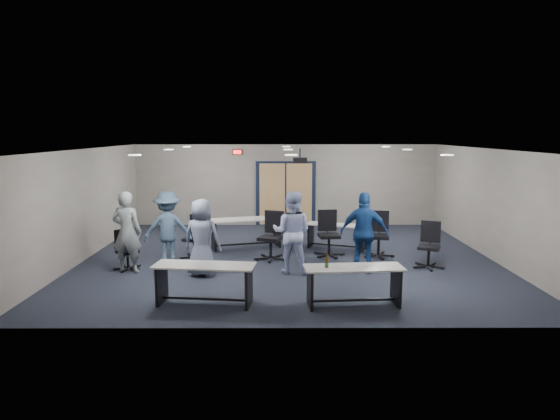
{
  "coord_description": "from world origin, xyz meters",
  "views": [
    {
      "loc": [
        -0.24,
        -12.1,
        3.11
      ],
      "look_at": [
        -0.21,
        -0.3,
        1.26
      ],
      "focal_mm": 32.0,
      "sensor_mm": 36.0,
      "label": 1
    }
  ],
  "objects_px": {
    "table_back_right": "(337,232)",
    "person_lightblue": "(292,232)",
    "chair_back_c": "(329,234)",
    "table_back_left": "(246,228)",
    "chair_loose_left": "(127,250)",
    "chair_back_d": "(379,234)",
    "chair_back_b": "(271,236)",
    "person_gray": "(127,232)",
    "chair_back_a": "(194,237)",
    "person_back": "(168,228)",
    "table_front_left": "(205,277)",
    "chair_loose_right": "(429,245)",
    "table_front_right": "(353,279)",
    "person_navy": "(364,233)",
    "person_plaid": "(202,238)"
  },
  "relations": [
    {
      "from": "chair_back_c",
      "to": "person_navy",
      "type": "relative_size",
      "value": 0.64
    },
    {
      "from": "chair_back_d",
      "to": "chair_loose_right",
      "type": "height_order",
      "value": "chair_back_d"
    },
    {
      "from": "chair_loose_left",
      "to": "person_lightblue",
      "type": "height_order",
      "value": "person_lightblue"
    },
    {
      "from": "table_front_right",
      "to": "chair_back_c",
      "type": "distance_m",
      "value": 3.61
    },
    {
      "from": "table_back_left",
      "to": "person_back",
      "type": "height_order",
      "value": "person_back"
    },
    {
      "from": "chair_loose_right",
      "to": "person_lightblue",
      "type": "relative_size",
      "value": 0.58
    },
    {
      "from": "table_front_left",
      "to": "chair_back_a",
      "type": "xyz_separation_m",
      "value": [
        -0.74,
        3.34,
        0.03
      ]
    },
    {
      "from": "table_back_right",
      "to": "chair_back_b",
      "type": "xyz_separation_m",
      "value": [
        -1.76,
        -1.18,
        0.14
      ]
    },
    {
      "from": "chair_loose_left",
      "to": "chair_back_d",
      "type": "bearing_deg",
      "value": -35.91
    },
    {
      "from": "chair_loose_left",
      "to": "person_lightblue",
      "type": "xyz_separation_m",
      "value": [
        3.74,
        -0.25,
        0.46
      ]
    },
    {
      "from": "chair_back_c",
      "to": "person_navy",
      "type": "distance_m",
      "value": 1.63
    },
    {
      "from": "person_back",
      "to": "person_lightblue",
      "type": "bearing_deg",
      "value": 152.96
    },
    {
      "from": "table_front_left",
      "to": "person_lightblue",
      "type": "xyz_separation_m",
      "value": [
        1.64,
        2.07,
        0.41
      ]
    },
    {
      "from": "table_back_left",
      "to": "person_navy",
      "type": "xyz_separation_m",
      "value": [
        2.78,
        -2.42,
        0.36
      ]
    },
    {
      "from": "table_back_left",
      "to": "chair_loose_right",
      "type": "distance_m",
      "value": 4.8
    },
    {
      "from": "table_back_right",
      "to": "person_lightblue",
      "type": "distance_m",
      "value": 2.67
    },
    {
      "from": "person_plaid",
      "to": "person_back",
      "type": "xyz_separation_m",
      "value": [
        -0.97,
        1.03,
        0.02
      ]
    },
    {
      "from": "chair_back_b",
      "to": "person_back",
      "type": "height_order",
      "value": "person_back"
    },
    {
      "from": "table_back_right",
      "to": "person_back",
      "type": "xyz_separation_m",
      "value": [
        -4.2,
        -1.5,
        0.41
      ]
    },
    {
      "from": "person_plaid",
      "to": "person_navy",
      "type": "bearing_deg",
      "value": -163.4
    },
    {
      "from": "chair_loose_right",
      "to": "table_front_right",
      "type": "bearing_deg",
      "value": -107.47
    },
    {
      "from": "chair_loose_left",
      "to": "person_plaid",
      "type": "bearing_deg",
      "value": -62.2
    },
    {
      "from": "table_back_left",
      "to": "person_gray",
      "type": "bearing_deg",
      "value": -152.67
    },
    {
      "from": "table_front_right",
      "to": "table_back_right",
      "type": "bearing_deg",
      "value": 82.66
    },
    {
      "from": "table_front_left",
      "to": "chair_back_d",
      "type": "relative_size",
      "value": 1.65
    },
    {
      "from": "chair_loose_left",
      "to": "person_lightblue",
      "type": "distance_m",
      "value": 3.77
    },
    {
      "from": "chair_back_b",
      "to": "person_plaid",
      "type": "bearing_deg",
      "value": -116.13
    },
    {
      "from": "chair_back_d",
      "to": "person_gray",
      "type": "xyz_separation_m",
      "value": [
        -5.87,
        -1.37,
        0.34
      ]
    },
    {
      "from": "chair_back_d",
      "to": "person_plaid",
      "type": "relative_size",
      "value": 0.67
    },
    {
      "from": "table_back_left",
      "to": "chair_back_a",
      "type": "distance_m",
      "value": 1.66
    },
    {
      "from": "table_front_left",
      "to": "chair_back_b",
      "type": "bearing_deg",
      "value": 76.78
    },
    {
      "from": "chair_loose_left",
      "to": "person_navy",
      "type": "height_order",
      "value": "person_navy"
    },
    {
      "from": "chair_back_c",
      "to": "table_back_left",
      "type": "bearing_deg",
      "value": 150.32
    },
    {
      "from": "table_back_left",
      "to": "person_plaid",
      "type": "xyz_separation_m",
      "value": [
        -0.78,
        -2.65,
        0.3
      ]
    },
    {
      "from": "chair_back_b",
      "to": "chair_loose_left",
      "type": "height_order",
      "value": "chair_back_b"
    },
    {
      "from": "chair_back_b",
      "to": "chair_loose_left",
      "type": "distance_m",
      "value": 3.36
    },
    {
      "from": "table_front_left",
      "to": "chair_loose_left",
      "type": "distance_m",
      "value": 3.12
    },
    {
      "from": "person_lightblue",
      "to": "table_front_left",
      "type": "bearing_deg",
      "value": 64.54
    },
    {
      "from": "chair_back_a",
      "to": "chair_loose_right",
      "type": "height_order",
      "value": "same"
    },
    {
      "from": "person_gray",
      "to": "person_navy",
      "type": "bearing_deg",
      "value": -171.95
    },
    {
      "from": "table_back_left",
      "to": "chair_loose_left",
      "type": "distance_m",
      "value": 3.35
    },
    {
      "from": "chair_back_c",
      "to": "person_navy",
      "type": "height_order",
      "value": "person_navy"
    },
    {
      "from": "table_back_right",
      "to": "chair_back_b",
      "type": "relative_size",
      "value": 1.45
    },
    {
      "from": "chair_loose_right",
      "to": "person_navy",
      "type": "xyz_separation_m",
      "value": [
        -1.56,
        -0.36,
        0.37
      ]
    },
    {
      "from": "chair_back_d",
      "to": "person_lightblue",
      "type": "bearing_deg",
      "value": -135.6
    },
    {
      "from": "table_back_left",
      "to": "person_navy",
      "type": "relative_size",
      "value": 1.15
    },
    {
      "from": "table_back_right",
      "to": "person_lightblue",
      "type": "height_order",
      "value": "person_lightblue"
    },
    {
      "from": "chair_back_a",
      "to": "chair_loose_right",
      "type": "relative_size",
      "value": 1.0
    },
    {
      "from": "chair_back_a",
      "to": "person_lightblue",
      "type": "distance_m",
      "value": 2.72
    },
    {
      "from": "table_back_right",
      "to": "chair_back_c",
      "type": "relative_size",
      "value": 1.49
    }
  ]
}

